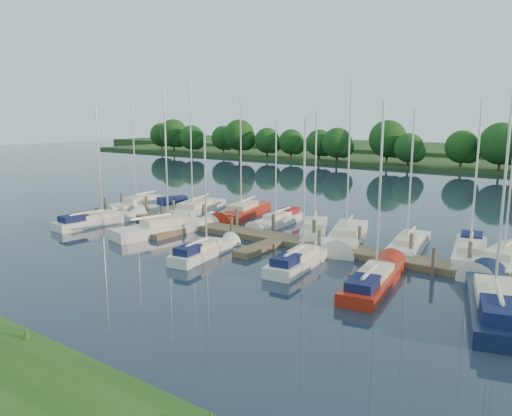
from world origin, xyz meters
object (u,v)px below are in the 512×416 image
Objects in this scene: motorboat at (171,207)px; dock at (278,242)px; sailboat_s_2 at (203,252)px; sailboat_n_5 at (314,231)px; sailboat_n_0 at (138,205)px.

dock is at bearing -171.63° from motorboat.
dock is at bearing 60.22° from sailboat_s_2.
motorboat is at bearing 134.49° from sailboat_s_2.
sailboat_s_2 is (-2.71, -9.35, 0.04)m from sailboat_n_5.
sailboat_n_0 is 1.24× the size of sailboat_s_2.
sailboat_n_0 reaches higher than sailboat_s_2.
motorboat is 0.57× the size of sailboat_n_5.
sailboat_n_0 is at bearing -24.72° from sailboat_n_5.
sailboat_n_5 is 1.16× the size of sailboat_s_2.
motorboat reaches higher than dock.
sailboat_s_2 is at bearing 47.34° from sailboat_n_5.
sailboat_s_2 is (12.88, -9.73, -0.03)m from motorboat.
motorboat is at bearing -27.93° from sailboat_n_5.
dock is 4.86× the size of sailboat_s_2.
sailboat_s_2 is (-2.08, -5.32, 0.11)m from dock.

